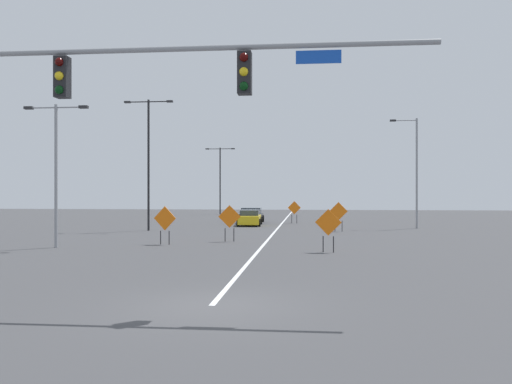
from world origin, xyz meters
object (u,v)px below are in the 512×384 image
Objects in this scene: street_lamp_mid_right at (220,175)px; construction_sign_left_lane at (294,209)px; construction_sign_median_far at (328,225)px; car_yellow_near at (250,218)px; street_lamp_mid_left at (149,154)px; construction_sign_right_lane at (339,213)px; street_lamp_near_left at (56,162)px; construction_sign_left_shoulder at (165,220)px; traffic_signal_assembly at (67,98)px; construction_sign_median_near at (229,218)px; car_black_approaching at (251,216)px; street_lamp_far_left at (415,168)px.

construction_sign_left_lane is at bearing -62.03° from street_lamp_mid_right.
street_lamp_mid_right is at bearing 106.39° from construction_sign_median_far.
car_yellow_near is at bearing -74.00° from street_lamp_mid_right.
street_lamp_mid_left is (-0.47, -28.36, 0.57)m from street_lamp_mid_right.
construction_sign_median_far is 13.15m from construction_sign_right_lane.
street_lamp_near_left reaches higher than construction_sign_left_shoulder.
street_lamp_mid_right is (-5.02, 52.88, -0.24)m from traffic_signal_assembly.
construction_sign_median_near is 0.99× the size of construction_sign_right_lane.
construction_sign_left_lane is 0.46× the size of car_black_approaching.
street_lamp_far_left is at bearing 66.81° from construction_sign_median_far.
construction_sign_median_near is at bearing 32.39° from construction_sign_left_shoulder.
street_lamp_mid_right reaches higher than construction_sign_median_near.
traffic_signal_assembly reaches higher than construction_sign_right_lane.
traffic_signal_assembly is at bearing -120.57° from construction_sign_median_far.
street_lamp_mid_left is 4.62× the size of construction_sign_median_near.
street_lamp_mid_right reaches higher than car_yellow_near.
street_lamp_mid_left is at bearing 134.80° from construction_sign_median_far.
construction_sign_left_shoulder is 16.73m from car_yellow_near.
street_lamp_mid_left is 4.79× the size of construction_sign_left_lane.
construction_sign_left_lane is (9.86, -18.56, -3.70)m from street_lamp_mid_right.
traffic_signal_assembly is 32.13m from street_lamp_far_left.
street_lamp_mid_right is 4.22× the size of construction_sign_left_lane.
construction_sign_left_shoulder is 9.02m from construction_sign_median_far.
construction_sign_left_shoulder is 14.20m from construction_sign_right_lane.
construction_sign_left_lane is 9.92m from construction_sign_right_lane.
car_black_approaching is at bearing 92.32° from construction_sign_median_near.
traffic_signal_assembly is at bearing -84.00° from construction_sign_left_shoulder.
traffic_signal_assembly is 14.30m from street_lamp_near_left.
construction_sign_median_near is (1.64, 16.73, -3.90)m from traffic_signal_assembly.
construction_sign_right_lane reaches higher than construction_sign_median_near.
car_yellow_near is at bearing 67.21° from street_lamp_near_left.
car_black_approaching is (0.91, 34.90, -4.58)m from traffic_signal_assembly.
construction_sign_median_near is (3.19, 2.02, 0.01)m from construction_sign_left_shoulder.
street_lamp_mid_right reaches higher than traffic_signal_assembly.
street_lamp_mid_left reaches higher than street_lamp_mid_right.
street_lamp_near_left is 20.47m from car_yellow_near.
construction_sign_left_shoulder is 0.47× the size of car_black_approaching.
street_lamp_mid_right is 19.42m from car_black_approaching.
street_lamp_mid_right reaches higher than construction_sign_right_lane.
street_lamp_near_left is at bearing 176.89° from construction_sign_median_far.
construction_sign_right_lane is 12.34m from car_black_approaching.
street_lamp_mid_right is at bearing 87.74° from street_lamp_near_left.
construction_sign_median_near is (-12.62, -12.05, -3.38)m from street_lamp_far_left.
construction_sign_median_near is at bearing -88.20° from car_yellow_near.
car_yellow_near is at bearing -139.55° from construction_sign_left_lane.
construction_sign_right_lane is at bearing -53.52° from car_black_approaching.
construction_sign_median_far is at bearing -45.20° from street_lamp_mid_left.
construction_sign_right_lane is at bearing 2.03° from street_lamp_mid_left.
car_yellow_near is at bearing 91.80° from construction_sign_median_near.
construction_sign_left_lane is 22.52m from construction_sign_median_far.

